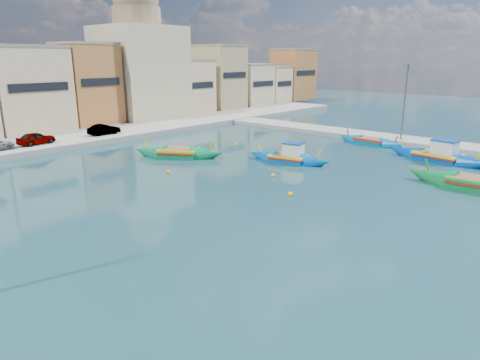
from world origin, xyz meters
TOP-DOWN VIEW (x-y plane):
  - ground at (0.00, 0.00)m, footprint 160.00×160.00m
  - east_quay at (18.00, 0.00)m, footprint 4.00×70.00m
  - north_quay at (0.00, 32.00)m, footprint 80.00×8.00m
  - north_townhouses at (6.68, 39.36)m, footprint 83.20×7.87m
  - church_block at (10.00, 40.00)m, footprint 10.00×10.00m
  - quay_street_lamp at (17.44, 6.00)m, footprint 1.18×0.16m
  - parked_cars at (-8.61, 30.50)m, footprint 14.80×1.76m
  - luzzu_turquoise_cabin at (11.97, 0.53)m, footprint 3.28×9.42m
  - luzzu_blue_cabin at (3.06, 9.79)m, footprint 3.36×7.78m
  - luzzu_cyan_mid at (15.00, 8.09)m, footprint 2.23×7.65m
  - luzzu_green at (-1.86, 18.29)m, footprint 6.19×8.31m
  - luzzu_blue_south at (5.15, -4.34)m, footprint 2.37×9.73m
  - mooring_buoys at (2.45, 7.97)m, footprint 21.09×22.95m

SIDE VIEW (x-z plane):
  - ground at x=0.00m, z-range 0.00..0.00m
  - mooring_buoys at x=2.45m, z-range -0.10..0.26m
  - luzzu_cyan_mid at x=15.00m, z-range -0.88..1.35m
  - east_quay at x=18.00m, z-range 0.00..0.50m
  - luzzu_green at x=-1.86m, z-range -1.04..1.61m
  - luzzu_blue_south at x=5.15m, z-range -1.11..1.69m
  - north_quay at x=0.00m, z-range 0.00..0.60m
  - luzzu_blue_cabin at x=3.06m, z-range -1.01..1.67m
  - luzzu_turquoise_cabin at x=11.97m, z-range -1.12..1.84m
  - parked_cars at x=-8.61m, z-range 0.58..1.76m
  - quay_street_lamp at x=17.44m, z-range 0.34..8.34m
  - north_townhouses at x=6.68m, z-range -0.10..10.09m
  - church_block at x=10.00m, z-range -1.14..17.96m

